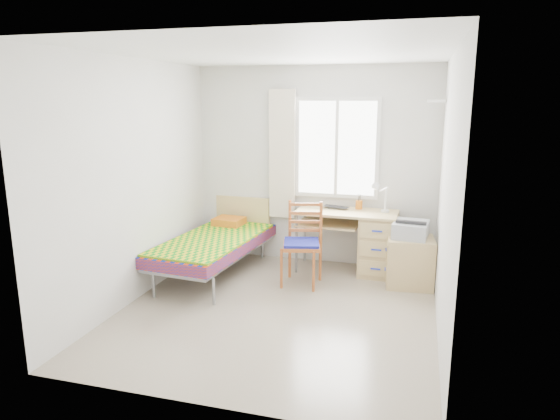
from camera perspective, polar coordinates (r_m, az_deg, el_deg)
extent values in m
plane|color=#BCAD93|center=(5.35, -0.23, -11.38)|extent=(3.50, 3.50, 0.00)
plane|color=white|center=(4.91, -0.26, 17.56)|extent=(3.50, 3.50, 0.00)
plane|color=silver|center=(6.65, 3.92, 5.01)|extent=(3.20, 0.00, 3.20)
plane|color=silver|center=(5.62, -16.16, 3.13)|extent=(0.00, 3.50, 3.50)
plane|color=silver|center=(4.79, 18.49, 1.41)|extent=(0.00, 3.50, 3.50)
cube|color=white|center=(6.55, 6.50, 7.04)|extent=(1.10, 0.04, 1.30)
cube|color=white|center=(6.54, 6.49, 7.03)|extent=(1.00, 0.02, 1.20)
cube|color=white|center=(6.53, 6.48, 7.03)|extent=(0.04, 0.02, 1.20)
cube|color=beige|center=(6.66, 0.25, 6.35)|extent=(0.35, 0.05, 1.70)
cube|color=white|center=(6.11, 17.45, 11.80)|extent=(0.20, 0.32, 0.03)
cube|color=gray|center=(6.30, -7.59, -4.60)|extent=(1.05, 1.99, 0.06)
cube|color=red|center=(6.28, -7.61, -3.93)|extent=(1.09, 2.02, 0.13)
cube|color=#CCBF0E|center=(6.24, -7.70, -3.30)|extent=(1.06, 1.89, 0.03)
cube|color=#DBBC73|center=(7.06, -4.69, -0.54)|extent=(0.92, 0.14, 0.53)
cube|color=#D44F17|center=(6.84, -5.86, -1.28)|extent=(0.41, 0.36, 0.10)
cylinder|color=gray|center=(5.79, -14.24, -8.27)|extent=(0.04, 0.04, 0.31)
cylinder|color=gray|center=(6.99, -2.05, -4.21)|extent=(0.04, 0.04, 0.31)
cube|color=#DBBC73|center=(6.35, 7.63, -0.26)|extent=(1.28, 0.61, 0.03)
cube|color=tan|center=(6.41, 11.17, -3.92)|extent=(0.46, 0.57, 0.76)
cube|color=tan|center=(6.42, 5.54, -1.56)|extent=(0.79, 0.56, 0.02)
cylinder|color=gray|center=(6.33, 1.89, -3.89)|extent=(0.03, 0.03, 0.76)
cylinder|color=gray|center=(6.78, 2.86, -2.78)|extent=(0.03, 0.03, 0.76)
cube|color=#A84320|center=(5.91, 2.46, -4.09)|extent=(0.52, 0.52, 0.04)
cube|color=navy|center=(5.90, 2.47, -3.79)|extent=(0.49, 0.49, 0.04)
cube|color=#A84320|center=(6.01, 2.91, -0.85)|extent=(0.38, 0.12, 0.43)
cylinder|color=#A84320|center=(5.85, 0.16, -6.73)|extent=(0.03, 0.03, 0.48)
cylinder|color=#A84320|center=(6.05, 4.66, -3.62)|extent=(0.04, 0.04, 0.98)
cube|color=tan|center=(6.12, 14.61, -5.75)|extent=(0.57, 0.53, 0.59)
cube|color=#DBBC73|center=(6.09, 12.13, -4.40)|extent=(0.05, 0.44, 0.21)
cube|color=#DBBC73|center=(6.16, 12.02, -6.58)|extent=(0.05, 0.44, 0.21)
cube|color=#A8ABB1|center=(6.05, 14.71, -2.17)|extent=(0.43, 0.49, 0.18)
cube|color=black|center=(6.03, 14.76, -1.33)|extent=(0.34, 0.40, 0.02)
imported|color=black|center=(6.44, 6.25, 0.21)|extent=(0.37, 0.28, 0.03)
cylinder|color=#D44F17|center=(6.48, 9.01, 0.59)|extent=(0.11, 0.11, 0.11)
cylinder|color=white|center=(6.36, 11.92, -0.13)|extent=(0.10, 0.10, 0.03)
cylinder|color=white|center=(6.33, 11.98, 1.18)|extent=(0.02, 0.12, 0.28)
cylinder|color=white|center=(6.22, 11.80, 2.33)|extent=(0.13, 0.24, 0.11)
cone|color=white|center=(6.13, 11.00, 2.50)|extent=(0.15, 0.16, 0.13)
imported|color=gray|center=(6.43, 6.03, -1.75)|extent=(0.25, 0.28, 0.02)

